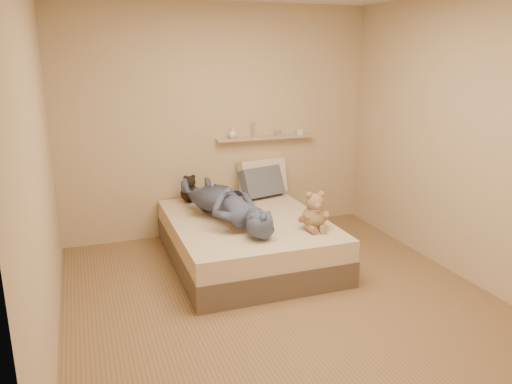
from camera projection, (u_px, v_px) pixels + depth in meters
name	position (u px, v px, depth m)	size (l,w,h in m)	color
room	(284.00, 152.00, 3.95)	(3.80, 3.80, 3.80)	#886546
bed	(247.00, 239.00, 5.08)	(1.50, 1.90, 0.45)	brown
game_console	(264.00, 220.00, 4.53)	(0.17, 0.09, 0.06)	#BBBCC2
teddy_bear	(314.00, 214.00, 4.68)	(0.31, 0.30, 0.37)	olive
dark_plush	(190.00, 190.00, 5.55)	(0.20, 0.20, 0.31)	black
pillow_cream	(263.00, 177.00, 5.88)	(0.55, 0.16, 0.40)	beige
pillow_grey	(262.00, 183.00, 5.74)	(0.50, 0.14, 0.34)	slate
person	(226.00, 203.00, 4.92)	(0.55, 1.50, 0.36)	#404565
wall_shelf	(266.00, 138.00, 5.85)	(1.20, 0.12, 0.03)	tan
shelf_bottles	(256.00, 132.00, 5.79)	(0.96, 0.13, 0.18)	silver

